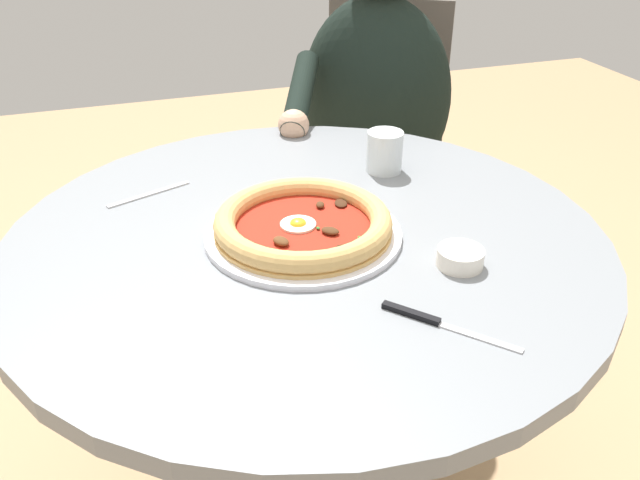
# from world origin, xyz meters

# --- Properties ---
(dining_table) EXTENTS (1.00, 1.00, 0.72)m
(dining_table) POSITION_xyz_m (0.00, 0.00, 0.56)
(dining_table) COLOR gray
(dining_table) RESTS_ON ground
(pizza_on_plate) EXTENTS (0.32, 0.32, 0.05)m
(pizza_on_plate) POSITION_xyz_m (-0.01, 0.01, 0.74)
(pizza_on_plate) COLOR white
(pizza_on_plate) RESTS_ON dining_table
(water_glass) EXTENTS (0.07, 0.07, 0.08)m
(water_glass) POSITION_xyz_m (0.19, -0.22, 0.75)
(water_glass) COLOR silver
(water_glass) RESTS_ON dining_table
(steak_knife) EXTENTS (0.15, 0.14, 0.01)m
(steak_knife) POSITION_xyz_m (-0.28, -0.08, 0.72)
(steak_knife) COLOR silver
(steak_knife) RESTS_ON dining_table
(ramekin_capers) EXTENTS (0.07, 0.07, 0.03)m
(ramekin_capers) POSITION_xyz_m (-0.17, -0.19, 0.73)
(ramekin_capers) COLOR white
(ramekin_capers) RESTS_ON dining_table
(fork_utensil) EXTENTS (0.07, 0.16, 0.00)m
(fork_utensil) POSITION_xyz_m (0.22, 0.23, 0.72)
(fork_utensil) COLOR #BCBCC1
(fork_utensil) RESTS_ON dining_table
(diner_person) EXTENTS (0.44, 0.54, 1.14)m
(diner_person) POSITION_xyz_m (0.63, -0.39, 0.51)
(diner_person) COLOR #282833
(diner_person) RESTS_ON ground
(cafe_chair_diner) EXTENTS (0.53, 0.53, 0.92)m
(cafe_chair_diner) POSITION_xyz_m (0.75, -0.46, 0.55)
(cafe_chair_diner) COLOR #504A45
(cafe_chair_diner) RESTS_ON ground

